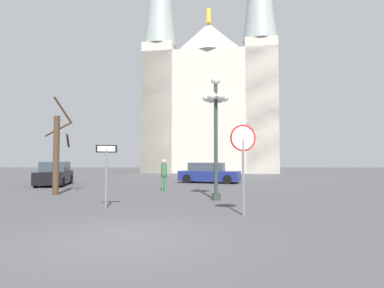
% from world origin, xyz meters
% --- Properties ---
extents(ground_plane, '(120.00, 120.00, 0.00)m').
position_xyz_m(ground_plane, '(0.00, 0.00, 0.00)').
color(ground_plane, '#424244').
extents(cathedral, '(18.13, 15.55, 35.30)m').
position_xyz_m(cathedral, '(3.24, 36.73, 10.31)').
color(cathedral, '#BCB5A5').
rests_on(cathedral, ground).
extents(stop_sign, '(0.81, 0.22, 2.80)m').
position_xyz_m(stop_sign, '(2.99, 2.86, 1.98)').
color(stop_sign, slate).
rests_on(stop_sign, ground).
extents(one_way_arrow_sign, '(0.67, 0.32, 2.23)m').
position_xyz_m(one_way_arrow_sign, '(-1.63, 4.03, 1.46)').
color(one_way_arrow_sign, slate).
rests_on(one_way_arrow_sign, ground).
extents(street_lamp, '(1.14, 1.04, 5.34)m').
position_xyz_m(street_lamp, '(2.33, 6.50, 3.75)').
color(street_lamp, '#2D3833').
rests_on(street_lamp, ground).
extents(bare_tree, '(1.56, 1.57, 4.71)m').
position_xyz_m(bare_tree, '(-5.36, 8.35, 2.10)').
color(bare_tree, '#473323').
rests_on(bare_tree, ground).
extents(parked_car_near_black, '(2.53, 4.30, 1.56)m').
position_xyz_m(parked_car_near_black, '(-7.99, 13.83, 0.72)').
color(parked_car_near_black, black).
rests_on(parked_car_near_black, ground).
extents(parked_car_far_navy, '(4.68, 2.88, 1.48)m').
position_xyz_m(parked_car_far_navy, '(2.31, 16.40, 0.69)').
color(parked_car_far_navy, navy).
rests_on(parked_car_far_navy, ground).
extents(pedestrian_walking, '(0.32, 0.32, 1.72)m').
position_xyz_m(pedestrian_walking, '(-0.31, 10.27, 1.04)').
color(pedestrian_walking, '#33663F').
rests_on(pedestrian_walking, ground).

